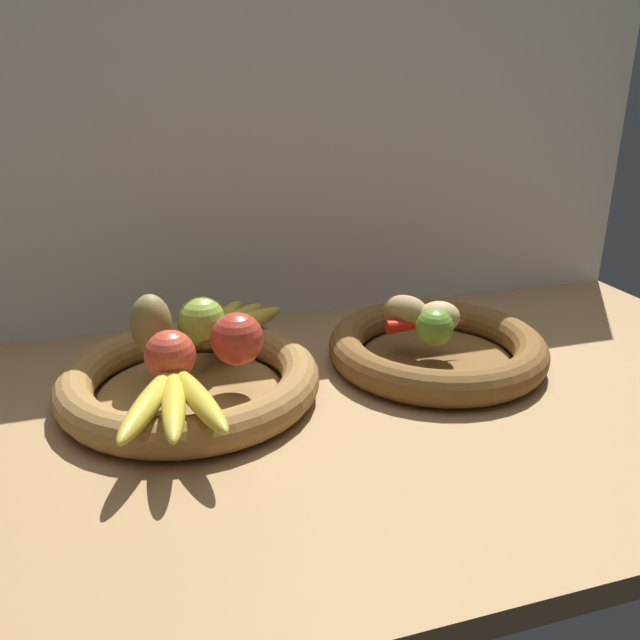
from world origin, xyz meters
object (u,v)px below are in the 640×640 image
(chili_pepper, at_px, (427,324))
(apple_red_front, at_px, (170,355))
(banana_bunch_front, at_px, (174,400))
(banana_bunch_back, at_px, (229,322))
(potato_oblong, at_px, (405,312))
(potato_large, at_px, (439,317))
(pear_brown, at_px, (151,325))
(lime_near, at_px, (434,327))
(apple_red_right, at_px, (237,339))
(fruit_bowl_left, at_px, (190,381))
(apple_green_back, at_px, (202,321))
(fruit_bowl_right, at_px, (437,348))

(chili_pepper, bearing_deg, apple_red_front, -169.04)
(banana_bunch_front, distance_m, banana_bunch_back, 0.25)
(potato_oblong, relative_size, potato_large, 1.14)
(pear_brown, xyz_separation_m, banana_bunch_back, (0.11, 0.05, -0.03))
(lime_near, bearing_deg, apple_red_right, 175.76)
(apple_red_right, height_order, apple_red_front, apple_red_right)
(fruit_bowl_left, relative_size, apple_green_back, 5.04)
(apple_green_back, height_order, pear_brown, pear_brown)
(fruit_bowl_left, relative_size, banana_bunch_front, 1.85)
(potato_large, bearing_deg, pear_brown, 174.10)
(fruit_bowl_right, xyz_separation_m, apple_red_front, (-0.40, -0.04, 0.06))
(apple_red_right, bearing_deg, lime_near, -4.24)
(chili_pepper, bearing_deg, lime_near, -103.51)
(apple_red_right, relative_size, potato_oblong, 0.98)
(pear_brown, distance_m, banana_bunch_back, 0.13)
(apple_green_back, distance_m, potato_large, 0.35)
(fruit_bowl_right, distance_m, potato_oblong, 0.07)
(fruit_bowl_left, distance_m, potato_large, 0.38)
(apple_red_front, distance_m, banana_bunch_front, 0.09)
(potato_oblong, bearing_deg, banana_bunch_back, 165.74)
(fruit_bowl_left, height_order, potato_large, potato_large)
(potato_large, bearing_deg, apple_red_right, -175.71)
(potato_oblong, distance_m, lime_near, 0.08)
(fruit_bowl_right, distance_m, banana_bunch_front, 0.43)
(potato_oblong, bearing_deg, lime_near, -81.35)
(fruit_bowl_right, height_order, banana_bunch_front, banana_bunch_front)
(apple_green_back, distance_m, lime_near, 0.33)
(lime_near, bearing_deg, potato_oblong, 98.65)
(apple_red_right, xyz_separation_m, apple_green_back, (-0.04, 0.08, -0.00))
(apple_red_front, relative_size, banana_bunch_front, 0.34)
(apple_red_front, height_order, banana_bunch_back, apple_red_front)
(pear_brown, bearing_deg, banana_bunch_back, 25.66)
(potato_large, bearing_deg, fruit_bowl_right, 90.00)
(apple_red_right, bearing_deg, potato_large, 4.29)
(banana_bunch_front, xyz_separation_m, lime_near, (0.37, 0.09, 0.01))
(fruit_bowl_left, relative_size, banana_bunch_back, 2.13)
(pear_brown, xyz_separation_m, lime_near, (0.39, -0.09, -0.02))
(potato_large, height_order, chili_pepper, potato_large)
(banana_bunch_front, bearing_deg, lime_near, 12.78)
(fruit_bowl_right, bearing_deg, pear_brown, 174.10)
(fruit_bowl_right, bearing_deg, banana_bunch_front, -162.29)
(banana_bunch_front, xyz_separation_m, chili_pepper, (0.39, 0.14, -0.00))
(pear_brown, relative_size, banana_bunch_back, 0.52)
(apple_green_back, bearing_deg, pear_brown, -168.85)
(apple_green_back, xyz_separation_m, potato_oblong, (0.30, -0.03, -0.01))
(banana_bunch_front, distance_m, lime_near, 0.38)
(fruit_bowl_right, bearing_deg, apple_green_back, 170.63)
(fruit_bowl_right, height_order, lime_near, lime_near)
(apple_green_back, relative_size, potato_oblong, 0.97)
(potato_oblong, distance_m, chili_pepper, 0.04)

